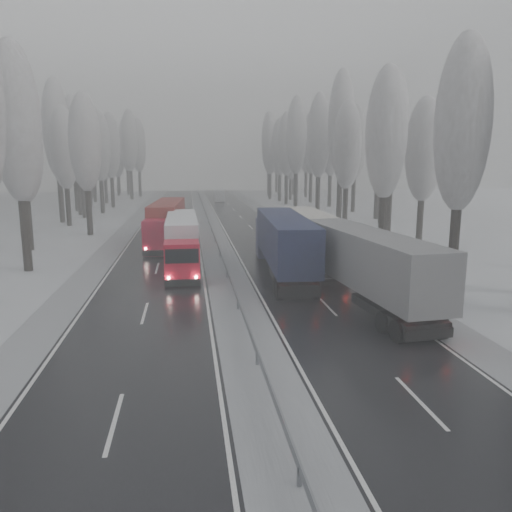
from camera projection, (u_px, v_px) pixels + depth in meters
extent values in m
plane|color=silver|center=(273.00, 412.00, 16.92)|extent=(260.00, 260.00, 0.00)
cube|color=black|center=(274.00, 252.00, 46.81)|extent=(7.50, 200.00, 0.03)
cube|color=black|center=(161.00, 255.00, 45.42)|extent=(7.50, 200.00, 0.03)
cube|color=#A6A8AE|center=(219.00, 253.00, 46.11)|extent=(3.00, 200.00, 0.04)
cube|color=#A6A8AE|center=(326.00, 250.00, 47.47)|extent=(2.40, 200.00, 0.04)
cube|color=#A6A8AE|center=(105.00, 256.00, 44.76)|extent=(2.40, 200.00, 0.04)
cube|color=slate|center=(218.00, 247.00, 46.00)|extent=(0.06, 200.00, 0.32)
cube|color=slate|center=(299.00, 477.00, 12.97)|extent=(0.12, 0.12, 0.60)
cube|color=slate|center=(220.00, 254.00, 44.11)|extent=(0.12, 0.12, 0.60)
cube|color=slate|center=(206.00, 216.00, 75.26)|extent=(0.12, 0.12, 0.60)
cylinder|color=black|center=(454.00, 245.00, 33.64)|extent=(0.68, 0.68, 5.60)
ellipsoid|color=gray|center=(463.00, 123.00, 32.14)|extent=(3.60, 3.60, 11.45)
cylinder|color=black|center=(382.00, 224.00, 44.63)|extent=(0.68, 0.68, 5.62)
ellipsoid|color=gray|center=(386.00, 132.00, 43.13)|extent=(3.60, 3.60, 11.48)
cylinder|color=black|center=(420.00, 222.00, 49.32)|extent=(0.64, 0.64, 4.94)
ellipsoid|color=gray|center=(424.00, 149.00, 48.00)|extent=(3.60, 3.60, 10.09)
cylinder|color=black|center=(383.00, 216.00, 53.03)|extent=(0.66, 0.66, 5.32)
ellipsoid|color=gray|center=(387.00, 143.00, 51.60)|extent=(3.60, 3.60, 10.88)
cylinder|color=black|center=(389.00, 208.00, 57.12)|extent=(0.72, 0.72, 6.31)
ellipsoid|color=gray|center=(393.00, 126.00, 55.43)|extent=(3.60, 3.60, 12.90)
cylinder|color=black|center=(345.00, 207.00, 63.06)|extent=(0.67, 0.67, 5.38)
ellipsoid|color=gray|center=(347.00, 145.00, 61.62)|extent=(3.60, 3.60, 10.98)
cylinder|color=black|center=(380.00, 207.00, 67.86)|extent=(0.62, 0.62, 4.59)
ellipsoid|color=gray|center=(383.00, 158.00, 66.63)|extent=(3.60, 3.60, 9.39)
cylinder|color=black|center=(339.00, 198.00, 68.31)|extent=(0.76, 0.76, 6.95)
ellipsoid|color=gray|center=(342.00, 123.00, 66.45)|extent=(3.60, 3.60, 14.19)
cylinder|color=black|center=(377.00, 196.00, 73.15)|extent=(0.74, 0.74, 6.59)
ellipsoid|color=gray|center=(380.00, 130.00, 71.39)|extent=(3.60, 3.60, 13.46)
cylinder|color=black|center=(318.00, 195.00, 78.29)|extent=(0.72, 0.72, 6.37)
ellipsoid|color=gray|center=(319.00, 135.00, 76.59)|extent=(3.60, 3.60, 13.01)
cylinder|color=black|center=(353.00, 194.00, 83.17)|extent=(0.70, 0.70, 5.97)
ellipsoid|color=gray|center=(355.00, 142.00, 81.58)|extent=(3.60, 3.60, 12.20)
cylinder|color=black|center=(296.00, 190.00, 88.50)|extent=(0.74, 0.74, 6.65)
ellipsoid|color=gray|center=(296.00, 135.00, 86.72)|extent=(3.60, 3.60, 13.59)
cylinder|color=black|center=(330.00, 190.00, 93.42)|extent=(0.71, 0.71, 6.14)
ellipsoid|color=gray|center=(331.00, 142.00, 91.78)|extent=(3.60, 3.60, 12.54)
cylinder|color=black|center=(286.00, 189.00, 98.07)|extent=(0.71, 0.71, 6.05)
ellipsoid|color=gray|center=(287.00, 144.00, 96.46)|extent=(3.60, 3.60, 12.37)
cylinder|color=black|center=(311.00, 187.00, 102.73)|extent=(0.72, 0.72, 6.30)
ellipsoid|color=gray|center=(311.00, 142.00, 101.05)|extent=(3.60, 3.60, 12.87)
cylinder|color=black|center=(280.00, 187.00, 105.41)|extent=(0.70, 0.70, 5.88)
ellipsoid|color=gray|center=(280.00, 147.00, 103.84)|extent=(3.60, 3.60, 12.00)
cylinder|color=black|center=(290.00, 189.00, 109.81)|extent=(0.64, 0.64, 4.86)
ellipsoid|color=gray|center=(291.00, 157.00, 108.52)|extent=(3.60, 3.60, 9.92)
cylinder|color=black|center=(270.00, 186.00, 112.19)|extent=(0.70, 0.70, 5.98)
ellipsoid|color=gray|center=(270.00, 147.00, 110.60)|extent=(3.60, 3.60, 12.21)
cylinder|color=black|center=(306.00, 184.00, 117.29)|extent=(0.71, 0.71, 6.19)
ellipsoid|color=gray|center=(306.00, 146.00, 115.64)|extent=(3.60, 3.60, 12.64)
cylinder|color=black|center=(269.00, 182.00, 121.87)|extent=(0.75, 0.75, 6.86)
ellipsoid|color=gray|center=(269.00, 141.00, 120.03)|extent=(3.60, 3.60, 14.01)
cylinder|color=black|center=(293.00, 184.00, 126.81)|extent=(0.68, 0.68, 5.55)
ellipsoid|color=gray|center=(294.00, 152.00, 125.33)|extent=(3.60, 3.60, 11.33)
cylinder|color=black|center=(269.00, 182.00, 132.45)|extent=(0.71, 0.71, 6.09)
ellipsoid|color=gray|center=(269.00, 148.00, 130.82)|extent=(3.60, 3.60, 12.45)
cylinder|color=black|center=(276.00, 182.00, 136.77)|extent=(0.67, 0.67, 5.49)
ellipsoid|color=gray|center=(277.00, 153.00, 135.30)|extent=(3.60, 3.60, 11.21)
cylinder|color=black|center=(25.00, 234.00, 38.27)|extent=(0.69, 0.69, 5.83)
ellipsoid|color=gray|center=(16.00, 122.00, 36.71)|extent=(3.60, 3.60, 11.92)
cylinder|color=black|center=(29.00, 224.00, 47.37)|extent=(0.65, 0.65, 5.03)
ellipsoid|color=gray|center=(22.00, 147.00, 46.03)|extent=(3.60, 3.60, 10.28)
cylinder|color=black|center=(89.00, 211.00, 57.12)|extent=(0.67, 0.67, 5.44)
ellipsoid|color=gray|center=(85.00, 142.00, 55.66)|extent=(3.60, 3.60, 11.11)
cylinder|color=black|center=(27.00, 208.00, 59.93)|extent=(0.69, 0.69, 5.72)
ellipsoid|color=gray|center=(21.00, 138.00, 58.40)|extent=(3.60, 3.60, 11.69)
cylinder|color=black|center=(68.00, 206.00, 65.31)|extent=(0.66, 0.66, 5.23)
ellipsoid|color=gray|center=(64.00, 148.00, 63.91)|extent=(3.60, 3.60, 10.68)
cylinder|color=black|center=(61.00, 199.00, 68.83)|extent=(0.74, 0.74, 6.60)
ellipsoid|color=gray|center=(56.00, 128.00, 67.07)|extent=(3.60, 3.60, 13.49)
cylinder|color=black|center=(84.00, 201.00, 74.70)|extent=(0.65, 0.65, 5.16)
ellipsoid|color=gray|center=(81.00, 150.00, 73.32)|extent=(3.60, 3.60, 10.54)
cylinder|color=black|center=(80.00, 197.00, 78.35)|extent=(0.69, 0.69, 5.79)
ellipsoid|color=gray|center=(76.00, 143.00, 76.80)|extent=(3.60, 3.60, 11.84)
cylinder|color=black|center=(102.00, 196.00, 81.45)|extent=(0.68, 0.68, 5.64)
ellipsoid|color=gray|center=(99.00, 145.00, 79.94)|extent=(3.60, 3.60, 11.53)
cylinder|color=black|center=(76.00, 192.00, 84.62)|extent=(0.73, 0.73, 6.56)
ellipsoid|color=gray|center=(73.00, 135.00, 82.86)|extent=(3.60, 3.60, 13.40)
cylinder|color=black|center=(113.00, 192.00, 91.28)|extent=(0.69, 0.69, 5.79)
ellipsoid|color=gray|center=(110.00, 145.00, 89.73)|extent=(3.60, 3.60, 11.84)
cylinder|color=black|center=(90.00, 188.00, 94.46)|extent=(0.74, 0.74, 6.65)
ellipsoid|color=gray|center=(86.00, 137.00, 92.69)|extent=(3.60, 3.60, 13.58)
cylinder|color=black|center=(106.00, 191.00, 100.09)|extent=(0.65, 0.65, 5.12)
ellipsoid|color=gray|center=(104.00, 153.00, 98.72)|extent=(3.60, 3.60, 10.46)
cylinder|color=black|center=(95.00, 188.00, 103.54)|extent=(0.69, 0.69, 5.84)
ellipsoid|color=gray|center=(92.00, 147.00, 101.98)|extent=(3.60, 3.60, 11.92)
cylinder|color=black|center=(131.00, 184.00, 110.97)|extent=(0.74, 0.74, 6.67)
ellipsoid|color=gray|center=(129.00, 140.00, 109.18)|extent=(3.60, 3.60, 13.63)
cylinder|color=black|center=(92.00, 184.00, 113.68)|extent=(0.72, 0.72, 6.31)
ellipsoid|color=gray|center=(90.00, 144.00, 112.00)|extent=(3.60, 3.60, 12.88)
cylinder|color=black|center=(140.00, 183.00, 120.28)|extent=(0.72, 0.72, 6.29)
ellipsoid|color=gray|center=(138.00, 145.00, 118.60)|extent=(3.60, 3.60, 12.84)
cylinder|color=black|center=(118.00, 186.00, 123.56)|extent=(0.64, 0.64, 4.86)
ellipsoid|color=gray|center=(117.00, 157.00, 122.26)|extent=(3.60, 3.60, 9.92)
cylinder|color=black|center=(128.00, 182.00, 126.19)|extent=(0.74, 0.74, 6.63)
ellipsoid|color=gray|center=(126.00, 143.00, 124.42)|extent=(3.60, 3.60, 13.54)
cylinder|color=black|center=(119.00, 183.00, 129.80)|extent=(0.69, 0.69, 5.79)
ellipsoid|color=gray|center=(117.00, 150.00, 128.25)|extent=(3.60, 3.60, 11.82)
cube|color=#55555A|center=(317.00, 252.00, 36.80)|extent=(2.95, 3.05, 3.23)
cube|color=black|center=(311.00, 239.00, 37.95)|extent=(2.47, 0.35, 1.08)
cube|color=black|center=(310.00, 265.00, 38.43)|extent=(2.69, 0.42, 0.54)
cube|color=slate|center=(368.00, 258.00, 28.57)|extent=(4.10, 14.19, 3.01)
cube|color=black|center=(436.00, 338.00, 22.26)|extent=(2.48, 0.37, 0.48)
cube|color=black|center=(400.00, 313.00, 25.26)|extent=(2.94, 6.12, 0.48)
cube|color=black|center=(429.00, 339.00, 22.87)|extent=(2.47, 0.31, 0.65)
cylinder|color=black|center=(306.00, 271.00, 35.95)|extent=(0.48, 1.15, 1.12)
cylinder|color=black|center=(335.00, 270.00, 36.46)|extent=(0.48, 1.15, 1.12)
cylinder|color=black|center=(384.00, 322.00, 24.64)|extent=(0.48, 1.15, 1.12)
cylinder|color=black|center=(425.00, 319.00, 25.15)|extent=(0.48, 1.15, 1.12)
cylinder|color=black|center=(398.00, 331.00, 23.30)|extent=(0.48, 1.15, 1.12)
cylinder|color=black|center=(441.00, 328.00, 23.81)|extent=(0.48, 1.15, 1.12)
sphere|color=#FF0C05|center=(418.00, 322.00, 21.80)|extent=(0.22, 0.22, 0.22)
sphere|color=#FF0C05|center=(459.00, 319.00, 22.26)|extent=(0.22, 0.22, 0.22)
sphere|color=white|center=(297.00, 260.00, 38.15)|extent=(0.24, 0.24, 0.24)
sphere|color=white|center=(322.00, 259.00, 38.61)|extent=(0.24, 0.24, 0.24)
cube|color=#1A1C43|center=(272.00, 236.00, 44.36)|extent=(2.89, 2.99, 3.28)
cube|color=black|center=(270.00, 226.00, 45.55)|extent=(2.52, 0.25, 1.09)
cube|color=black|center=(270.00, 248.00, 46.05)|extent=(2.74, 0.31, 0.55)
cube|color=#121234|center=(285.00, 238.00, 35.79)|extent=(3.56, 14.35, 3.06)
cube|color=black|center=(302.00, 296.00, 29.22)|extent=(2.52, 0.27, 0.49)
cube|color=black|center=(293.00, 280.00, 32.33)|extent=(2.73, 6.14, 0.49)
cube|color=black|center=(300.00, 297.00, 29.85)|extent=(2.52, 0.20, 0.66)
cylinder|color=black|center=(260.00, 252.00, 43.64)|extent=(0.44, 1.16, 1.14)
cylinder|color=black|center=(286.00, 252.00, 43.83)|extent=(0.44, 1.16, 1.14)
cylinder|color=black|center=(276.00, 285.00, 31.86)|extent=(0.44, 1.16, 1.14)
cylinder|color=black|center=(312.00, 285.00, 32.04)|extent=(0.44, 1.16, 1.14)
cylinder|color=black|center=(279.00, 291.00, 30.47)|extent=(0.44, 1.16, 1.14)
cylinder|color=black|center=(316.00, 290.00, 30.65)|extent=(0.44, 1.16, 1.14)
sphere|color=#FF0C05|center=(284.00, 282.00, 28.89)|extent=(0.22, 0.22, 0.22)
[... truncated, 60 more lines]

